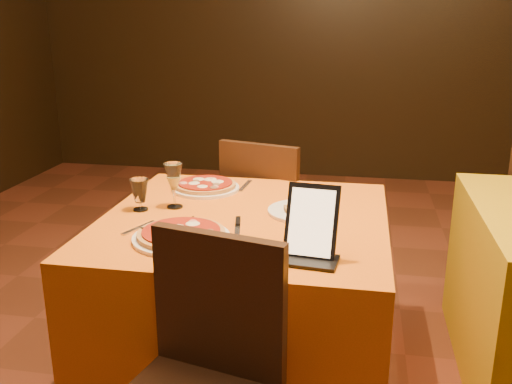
% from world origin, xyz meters
% --- Properties ---
extents(wall_back, '(6.00, 0.01, 2.80)m').
position_xyz_m(wall_back, '(0.00, 3.50, 1.40)').
color(wall_back, black).
rests_on(wall_back, floor).
extents(main_table, '(1.10, 1.10, 0.75)m').
position_xyz_m(main_table, '(-0.31, 0.11, 0.38)').
color(main_table, orange).
rests_on(main_table, floor).
extents(chair_main_far, '(0.46, 0.46, 0.91)m').
position_xyz_m(chair_main_far, '(-0.31, 0.89, 0.46)').
color(chair_main_far, black).
rests_on(chair_main_far, floor).
extents(pizza_near, '(0.34, 0.34, 0.03)m').
position_xyz_m(pizza_near, '(-0.48, -0.17, 0.77)').
color(pizza_near, white).
rests_on(pizza_near, main_table).
extents(pizza_far, '(0.31, 0.31, 0.03)m').
position_xyz_m(pizza_far, '(-0.56, 0.43, 0.77)').
color(pizza_far, white).
rests_on(pizza_far, main_table).
extents(cutlet_dish, '(0.28, 0.28, 0.03)m').
position_xyz_m(cutlet_dish, '(-0.09, 0.19, 0.76)').
color(cutlet_dish, white).
rests_on(cutlet_dish, main_table).
extents(wine_glass, '(0.09, 0.09, 0.19)m').
position_xyz_m(wine_glass, '(-0.62, 0.17, 0.84)').
color(wine_glass, '#D9DD7E').
rests_on(wine_glass, main_table).
extents(water_glass, '(0.08, 0.08, 0.13)m').
position_xyz_m(water_glass, '(-0.74, 0.11, 0.81)').
color(water_glass, white).
rests_on(water_glass, main_table).
extents(tablet, '(0.18, 0.12, 0.23)m').
position_xyz_m(tablet, '(-0.02, -0.23, 0.87)').
color(tablet, black).
rests_on(tablet, main_table).
extents(knife, '(0.06, 0.23, 0.01)m').
position_xyz_m(knife, '(-0.31, -0.06, 0.75)').
color(knife, '#A8A7AE').
rests_on(knife, main_table).
extents(fork_near, '(0.08, 0.16, 0.01)m').
position_xyz_m(fork_near, '(-0.67, -0.09, 0.75)').
color(fork_near, '#A9ABB0').
rests_on(fork_near, main_table).
extents(fork_far, '(0.03, 0.18, 0.01)m').
position_xyz_m(fork_far, '(-0.39, 0.51, 0.75)').
color(fork_far, silver).
rests_on(fork_far, main_table).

